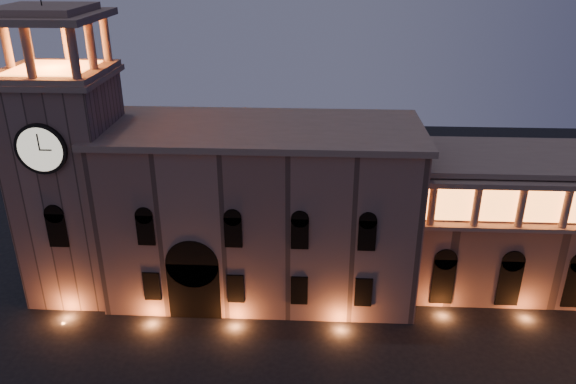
% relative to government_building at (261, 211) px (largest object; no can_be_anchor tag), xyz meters
% --- Properties ---
extents(government_building, '(30.80, 12.80, 17.60)m').
position_rel_government_building_xyz_m(government_building, '(0.00, 0.00, 0.00)').
color(government_building, '#816154').
rests_on(government_building, ground).
extents(clock_tower, '(9.80, 9.80, 32.40)m').
position_rel_government_building_xyz_m(clock_tower, '(-18.42, -0.95, 3.73)').
color(clock_tower, '#816154').
rests_on(clock_tower, ground).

